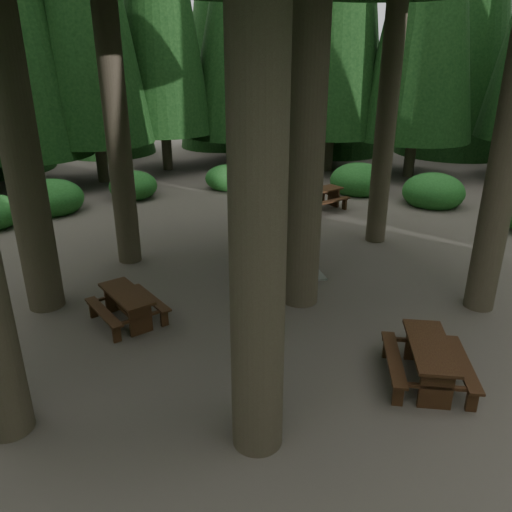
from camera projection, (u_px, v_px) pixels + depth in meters
ground at (279, 313)px, 11.44m from camera, size 80.00×80.00×0.00m
picnic_table_b at (127, 302)px, 10.90m from camera, size 1.35×1.66×0.71m
picnic_table_c at (282, 264)px, 13.51m from camera, size 2.47×2.28×0.68m
picnic_table_d at (320, 196)px, 18.89m from camera, size 1.82×1.47×0.78m
picnic_table_e at (429, 358)px, 8.84m from camera, size 2.28×2.29×0.78m
shrub_ring at (283, 278)px, 12.24m from camera, size 23.86×24.64×1.49m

